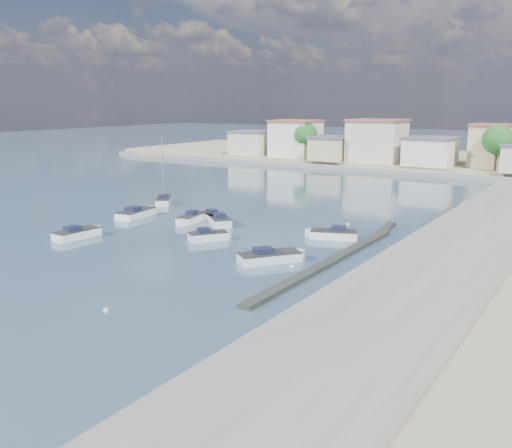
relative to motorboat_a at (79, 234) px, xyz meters
The scene contains 16 objects.
ground 39.58m from the motorboat_a, 62.69° to the left, with size 400.00×400.00×0.00m, color #304560.
seawall_walkway 37.56m from the motorboat_a, 12.56° to the left, with size 5.00×90.00×1.80m, color slate.
breakwater 26.27m from the motorboat_a, 17.40° to the left, with size 2.00×31.02×0.35m.
far_shore_land 89.04m from the motorboat_a, 78.23° to the left, with size 160.00×40.00×1.40m, color gray.
far_shore_quay 68.62m from the motorboat_a, 74.65° to the left, with size 160.00×2.50×0.80m, color slate.
shore_trees 68.86m from the motorboat_a, 67.28° to the left, with size 74.56×38.32×7.92m.
motorboat_a is the anchor object (origin of this frame).
motorboat_b 13.24m from the motorboat_a, 27.84° to the left, with size 3.49×3.97×1.48m.
motorboat_c 15.02m from the motorboat_a, 59.17° to the left, with size 4.98×4.65×1.48m.
motorboat_d 25.19m from the motorboat_a, 32.03° to the left, with size 5.18×3.45×1.48m.
motorboat_e 11.19m from the motorboat_a, 103.60° to the left, with size 2.95×6.15×1.48m.
motorboat_f 15.17m from the motorboat_a, 68.31° to the left, with size 4.29×3.22×1.48m.
motorboat_g 12.38m from the motorboat_a, 67.11° to the left, with size 2.36×4.59×1.48m.
motorboat_h 21.00m from the motorboat_a, ahead, with size 4.85×5.47×1.48m.
sailboat 20.21m from the motorboat_a, 107.28° to the left, with size 4.44×5.18×9.00m.
mooring_buoys 24.33m from the motorboat_a, 19.56° to the left, with size 14.38×38.52×0.35m.
Camera 1 is at (26.76, -32.12, 13.44)m, focal length 40.00 mm.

